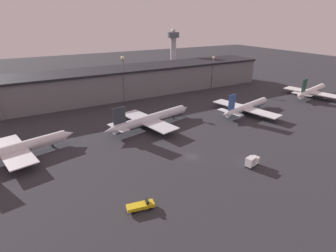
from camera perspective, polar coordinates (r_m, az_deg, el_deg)
The scene contains 11 objects.
ground at distance 92.20m, azimuth 5.10°, elevation -6.64°, with size 600.00×600.00×0.00m, color #2D2D33.
terminal_building at distance 162.09m, azimuth -12.02°, elevation 9.13°, with size 206.49×26.77×16.93m.
airplane_1 at distance 103.12m, azimuth -30.06°, elevation -4.37°, with size 39.70×28.83×12.35m.
airplane_2 at distance 115.09m, azimuth -3.82°, elevation 1.48°, with size 45.84×32.03×12.46m.
airplane_3 at distance 137.72m, azimuth 16.70°, elevation 3.94°, with size 39.45×35.91×12.09m.
airplane_4 at distance 182.64m, azimuth 28.78°, elevation 6.66°, with size 39.72×31.47×12.71m.
service_vehicle_0 at distance 68.97m, azimuth -5.95°, elevation -16.90°, with size 7.20×3.45×2.48m.
service_vehicle_1 at distance 89.37m, azimuth 17.84°, elevation -7.31°, with size 5.55×3.34×3.62m.
lamp_post_1 at distance 149.51m, azimuth -9.62°, elevation 11.21°, with size 1.80×1.80×25.52m.
lamp_post_2 at distance 180.30m, azimuth 9.79°, elevation 12.38°, with size 1.80×1.80×21.47m.
control_tower at distance 214.66m, azimuth 1.16°, elevation 16.40°, with size 9.00×9.00×37.15m.
Camera 1 is at (-46.19, -65.98, 44.88)m, focal length 28.00 mm.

